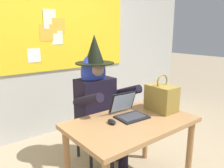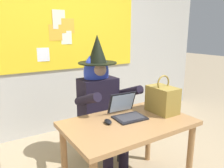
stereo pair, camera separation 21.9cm
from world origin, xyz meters
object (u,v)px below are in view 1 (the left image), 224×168
at_px(laptop, 128,111).
at_px(computer_mouse, 112,122).
at_px(handbag, 161,98).
at_px(desk_main, 131,131).
at_px(chair_at_desk, 93,116).
at_px(person_costumed, 98,95).

height_order(laptop, computer_mouse, laptop).
bearing_deg(handbag, laptop, 166.81).
distance_m(computer_mouse, handbag, 0.62).
relative_size(desk_main, chair_at_desk, 1.27).
height_order(desk_main, chair_at_desk, chair_at_desk).
bearing_deg(chair_at_desk, desk_main, 1.43).
bearing_deg(desk_main, computer_mouse, 161.96).
relative_size(person_costumed, computer_mouse, 14.11).
distance_m(laptop, computer_mouse, 0.24).
distance_m(person_costumed, handbag, 0.69).
bearing_deg(desk_main, chair_at_desk, 86.20).
relative_size(chair_at_desk, handbag, 2.42).
bearing_deg(computer_mouse, chair_at_desk, 81.92).
height_order(desk_main, handbag, handbag).
xyz_separation_m(desk_main, person_costumed, (0.04, 0.59, 0.20)).
bearing_deg(chair_at_desk, handbag, 33.53).
bearing_deg(person_costumed, desk_main, -4.79).
height_order(person_costumed, laptop, person_costumed).
height_order(chair_at_desk, person_costumed, person_costumed).
xyz_separation_m(person_costumed, computer_mouse, (-0.22, -0.53, -0.08)).
bearing_deg(computer_mouse, desk_main, -6.81).
bearing_deg(person_costumed, laptop, 0.43).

